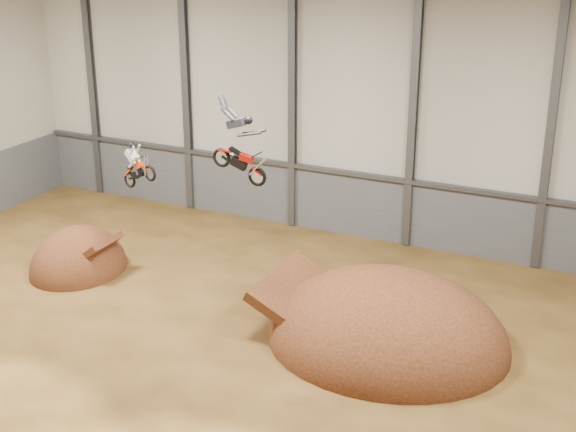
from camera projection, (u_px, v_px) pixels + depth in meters
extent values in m
plane|color=#482F13|center=(208.00, 362.00, 31.37)|extent=(40.00, 40.00, 0.00)
cube|color=beige|center=(352.00, 108.00, 41.57)|extent=(40.00, 0.10, 14.00)
cube|color=#55585D|center=(349.00, 204.00, 43.34)|extent=(39.80, 0.18, 3.50)
cube|color=#47494F|center=(349.00, 173.00, 42.58)|extent=(39.80, 0.35, 0.20)
cube|color=#47494F|center=(92.00, 82.00, 48.13)|extent=(0.40, 0.36, 13.90)
cube|color=#47494F|center=(186.00, 92.00, 45.44)|extent=(0.40, 0.36, 13.90)
cube|color=#47494F|center=(292.00, 103.00, 42.75)|extent=(0.40, 0.36, 13.90)
cube|color=#47494F|center=(413.00, 115.00, 40.06)|extent=(0.40, 0.36, 13.90)
cube|color=#47494F|center=(551.00, 130.00, 37.37)|extent=(0.40, 0.36, 13.90)
ellipsoid|color=#3D1D0F|center=(79.00, 270.00, 39.46)|extent=(4.43, 5.11, 4.43)
ellipsoid|color=#3D1D0F|center=(387.00, 342.00, 32.80)|extent=(9.97, 8.82, 5.75)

